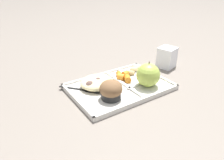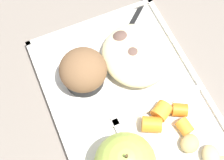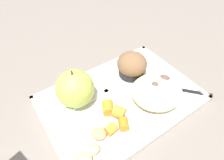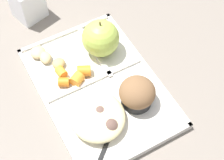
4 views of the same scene
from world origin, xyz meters
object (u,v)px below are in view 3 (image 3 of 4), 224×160
(lunch_tray, at_px, (120,100))
(bran_muffin, at_px, (132,65))
(plastic_fork, at_px, (174,88))
(green_apple, at_px, (75,89))

(lunch_tray, relative_size, bran_muffin, 4.67)
(plastic_fork, bearing_deg, bran_muffin, 118.44)
(lunch_tray, relative_size, green_apple, 3.74)
(green_apple, distance_m, bran_muffin, 0.16)
(lunch_tray, distance_m, plastic_fork, 0.14)
(plastic_fork, bearing_deg, green_apple, 154.69)
(bran_muffin, bearing_deg, plastic_fork, -61.56)
(lunch_tray, bearing_deg, bran_muffin, 35.33)
(lunch_tray, relative_size, plastic_fork, 2.76)
(green_apple, distance_m, plastic_fork, 0.24)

